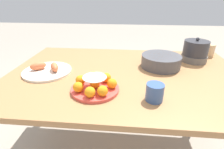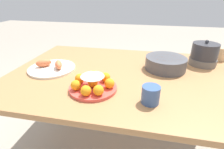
% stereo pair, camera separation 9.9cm
% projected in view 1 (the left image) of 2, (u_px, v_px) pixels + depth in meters
% --- Properties ---
extents(dining_table, '(1.48, 0.97, 0.70)m').
position_uv_depth(dining_table, '(125.00, 84.00, 1.14)').
color(dining_table, '#A87547').
rests_on(dining_table, ground_plane).
extents(cake_plate, '(0.25, 0.25, 0.09)m').
position_uv_depth(cake_plate, '(95.00, 85.00, 0.90)').
color(cake_plate, '#E04C42').
rests_on(cake_plate, dining_table).
extents(serving_bowl, '(0.26, 0.26, 0.08)m').
position_uv_depth(serving_bowl, '(161.00, 61.00, 1.17)').
color(serving_bowl, '#4C4C51').
rests_on(serving_bowl, dining_table).
extents(seafood_platter, '(0.30, 0.30, 0.07)m').
position_uv_depth(seafood_platter, '(47.00, 70.00, 1.11)').
color(seafood_platter, silver).
rests_on(seafood_platter, dining_table).
extents(cup_near, '(0.08, 0.08, 0.08)m').
position_uv_depth(cup_near, '(155.00, 92.00, 0.81)').
color(cup_near, '#38568E').
rests_on(cup_near, dining_table).
extents(cup_far, '(0.08, 0.08, 0.09)m').
position_uv_depth(cup_far, '(209.00, 50.00, 1.38)').
color(cup_far, '#DBB27F').
rests_on(cup_far, dining_table).
extents(warming_pot, '(0.18, 0.18, 0.18)m').
position_uv_depth(warming_pot, '(195.00, 51.00, 1.26)').
color(warming_pot, '#66605B').
rests_on(warming_pot, dining_table).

